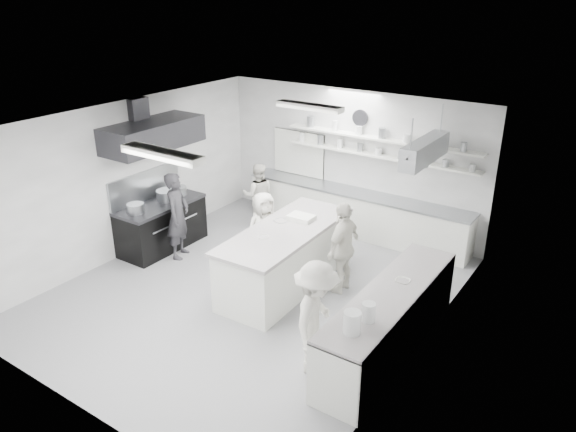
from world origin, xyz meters
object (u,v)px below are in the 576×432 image
Objects in this scene: stove at (162,226)px; cook_back at (258,195)px; back_counter at (354,213)px; right_counter at (389,322)px; prep_island at (286,259)px; cook_stove at (178,216)px.

cook_back is (0.95, 1.99, 0.26)m from stove.
right_counter reaches higher than back_counter.
prep_island reaches higher than back_counter.
cook_back reaches higher than back_counter.
stove is 4.03m from back_counter.
right_counter is at bearing -55.35° from back_counter.
stove is at bearing 27.86° from cook_back.
prep_island is at bearing 2.46° from stove.
back_counter is 3.73m from cook_stove.
stove is 0.55× the size of right_counter.
right_counter is 4.71m from cook_stove.
right_counter is at bearing -6.52° from stove.
back_counter is 2.67m from prep_island.
cook_stove is at bearing -176.45° from prep_island.
cook_back is (-4.30, 2.59, 0.24)m from right_counter.
stove is 1.05× the size of cook_stove.
prep_island is (-2.30, 0.73, 0.05)m from right_counter.
cook_back is at bearing -157.51° from back_counter.
cook_stove is at bearing -128.72° from back_counter.
back_counter reaches higher than stove.
stove is 5.28m from right_counter.
back_counter is 1.77× the size of prep_island.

